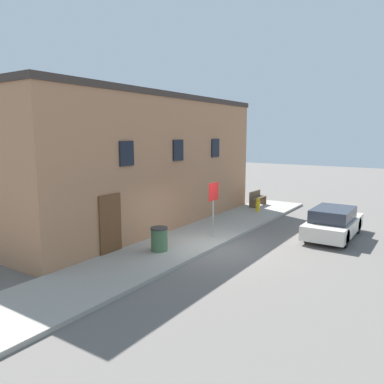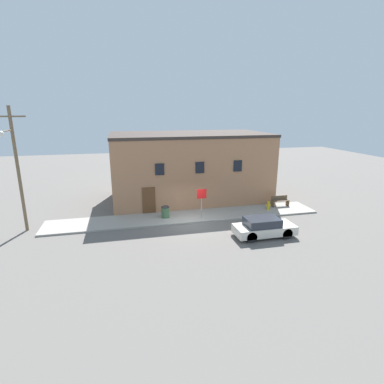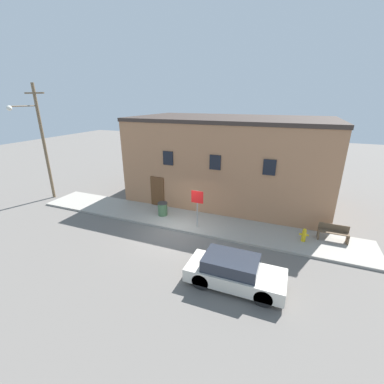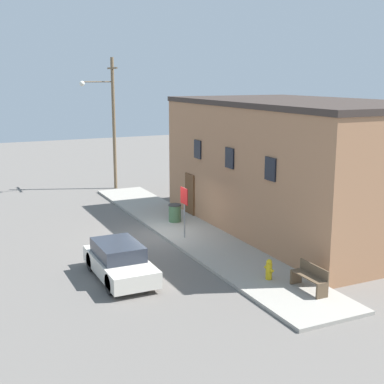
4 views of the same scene
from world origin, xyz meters
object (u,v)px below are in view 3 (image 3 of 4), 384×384
at_px(fire_hydrant, 304,235).
at_px(bench, 333,233).
at_px(stop_sign, 197,202).
at_px(utility_pole, 41,139).
at_px(parked_car, 234,272).
at_px(trash_bin, 163,209).

xyz_separation_m(fire_hydrant, bench, (1.42, 0.67, 0.07)).
relative_size(stop_sign, utility_pole, 0.27).
relative_size(utility_pole, parked_car, 2.09).
height_order(fire_hydrant, parked_car, parked_car).
distance_m(trash_bin, parked_car, 7.39).
distance_m(trash_bin, utility_pole, 10.34).
distance_m(utility_pole, parked_car, 16.40).
xyz_separation_m(stop_sign, bench, (7.19, 1.27, -1.13)).
xyz_separation_m(fire_hydrant, parked_car, (-2.67, -4.56, 0.13)).
distance_m(stop_sign, bench, 7.39).
bearing_deg(trash_bin, utility_pole, -178.93).
xyz_separation_m(trash_bin, parked_car, (5.74, -4.65, 0.06)).
bearing_deg(trash_bin, bench, 3.34).
bearing_deg(utility_pole, stop_sign, -2.42).
relative_size(bench, trash_bin, 1.71).
height_order(trash_bin, utility_pole, utility_pole).
relative_size(trash_bin, parked_car, 0.22).
xyz_separation_m(fire_hydrant, utility_pole, (-17.95, -0.08, 4.04)).
distance_m(fire_hydrant, bench, 1.57).
relative_size(fire_hydrant, bench, 0.50).
relative_size(bench, parked_car, 0.37).
height_order(bench, trash_bin, bench).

